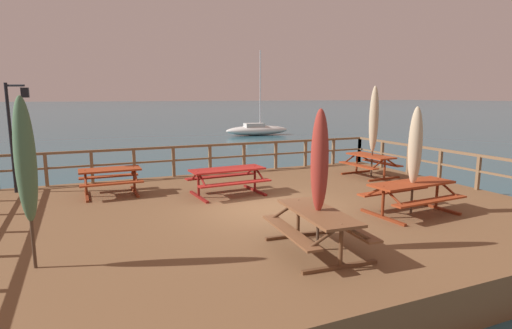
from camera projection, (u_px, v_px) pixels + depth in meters
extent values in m
plane|color=#2D5B6B|center=(268.00, 237.00, 10.52)|extent=(600.00, 600.00, 0.00)
cube|color=brown|center=(268.00, 222.00, 10.45)|extent=(13.71, 10.33, 0.79)
cube|color=brown|center=(210.00, 145.00, 14.75)|extent=(13.41, 0.09, 0.08)
cube|color=brown|center=(210.00, 158.00, 14.83)|extent=(13.41, 0.07, 0.06)
cube|color=brown|center=(46.00, 170.00, 12.74)|extent=(0.10, 0.10, 1.05)
cube|color=brown|center=(92.00, 167.00, 13.26)|extent=(0.10, 0.10, 1.05)
cube|color=brown|center=(134.00, 164.00, 13.79)|extent=(0.10, 0.10, 1.05)
cube|color=brown|center=(174.00, 162.00, 14.31)|extent=(0.10, 0.10, 1.05)
cube|color=brown|center=(210.00, 160.00, 14.84)|extent=(0.10, 0.10, 1.05)
cube|color=brown|center=(244.00, 157.00, 15.37)|extent=(0.10, 0.10, 1.05)
cube|color=brown|center=(276.00, 155.00, 15.89)|extent=(0.10, 0.10, 1.05)
cube|color=brown|center=(305.00, 154.00, 16.42)|extent=(0.10, 0.10, 1.05)
cube|color=brown|center=(333.00, 152.00, 16.95)|extent=(0.10, 0.10, 1.05)
cube|color=brown|center=(359.00, 150.00, 17.47)|extent=(0.10, 0.10, 1.05)
cube|color=brown|center=(460.00, 153.00, 12.85)|extent=(0.09, 10.03, 0.08)
cube|color=brown|center=(458.00, 167.00, 12.92)|extent=(0.07, 10.03, 0.06)
cube|color=brown|center=(478.00, 173.00, 12.28)|extent=(0.10, 0.10, 1.05)
cube|color=brown|center=(440.00, 165.00, 13.58)|extent=(0.10, 0.10, 1.05)
cube|color=brown|center=(408.00, 159.00, 14.88)|extent=(0.10, 0.10, 1.05)
cube|color=brown|center=(382.00, 154.00, 16.17)|extent=(0.10, 0.10, 1.05)
cube|color=brown|center=(359.00, 150.00, 17.47)|extent=(0.10, 0.10, 1.05)
cube|color=brown|center=(318.00, 212.00, 7.35)|extent=(0.90, 2.05, 0.05)
cube|color=brown|center=(344.00, 225.00, 7.59)|extent=(0.42, 2.01, 0.04)
cube|color=brown|center=(289.00, 231.00, 7.22)|extent=(0.42, 2.01, 0.04)
cube|color=brown|center=(340.00, 267.00, 6.71)|extent=(1.40, 0.18, 0.06)
cylinder|color=brown|center=(341.00, 247.00, 6.65)|extent=(0.07, 0.07, 0.74)
cylinder|color=brown|center=(356.00, 233.00, 6.71)|extent=(0.63, 0.10, 0.37)
cylinder|color=brown|center=(326.00, 236.00, 6.52)|extent=(0.63, 0.10, 0.37)
cube|color=brown|center=(298.00, 235.00, 8.23)|extent=(1.40, 0.18, 0.06)
cylinder|color=brown|center=(298.00, 219.00, 8.18)|extent=(0.07, 0.07, 0.74)
cylinder|color=brown|center=(311.00, 207.00, 8.23)|extent=(0.63, 0.10, 0.37)
cylinder|color=brown|center=(286.00, 210.00, 8.05)|extent=(0.63, 0.10, 0.37)
cube|color=maroon|center=(227.00, 169.00, 11.65)|extent=(2.18, 0.90, 0.05)
cube|color=maroon|center=(236.00, 183.00, 11.21)|extent=(2.14, 0.42, 0.04)
cube|color=maroon|center=(220.00, 176.00, 12.20)|extent=(2.14, 0.42, 0.04)
cube|color=maroon|center=(199.00, 197.00, 11.37)|extent=(0.17, 1.40, 0.06)
cylinder|color=maroon|center=(199.00, 185.00, 11.32)|extent=(0.07, 0.07, 0.74)
cylinder|color=maroon|center=(202.00, 179.00, 11.03)|extent=(0.10, 0.63, 0.37)
cylinder|color=maroon|center=(195.00, 176.00, 11.53)|extent=(0.10, 0.63, 0.37)
cube|color=maroon|center=(255.00, 190.00, 12.17)|extent=(0.17, 1.40, 0.06)
cylinder|color=maroon|center=(255.00, 179.00, 12.12)|extent=(0.07, 0.07, 0.74)
cylinder|color=maroon|center=(259.00, 173.00, 11.83)|extent=(0.10, 0.63, 0.37)
cylinder|color=maroon|center=(251.00, 170.00, 12.32)|extent=(0.10, 0.63, 0.37)
cube|color=#993819|center=(371.00, 156.00, 14.33)|extent=(0.88, 1.81, 0.05)
cube|color=#993819|center=(382.00, 163.00, 14.64)|extent=(0.40, 1.77, 0.04)
cube|color=#993819|center=(358.00, 165.00, 14.13)|extent=(0.40, 1.77, 0.04)
cube|color=maroon|center=(384.00, 179.00, 13.84)|extent=(1.40, 0.17, 0.06)
cylinder|color=maroon|center=(385.00, 169.00, 13.78)|extent=(0.07, 0.07, 0.74)
cylinder|color=maroon|center=(391.00, 162.00, 13.87)|extent=(0.63, 0.10, 0.37)
cylinder|color=maroon|center=(379.00, 163.00, 13.62)|extent=(0.63, 0.10, 0.37)
cube|color=maroon|center=(356.00, 172.00, 15.06)|extent=(1.40, 0.17, 0.06)
cylinder|color=maroon|center=(357.00, 163.00, 15.01)|extent=(0.07, 0.07, 0.74)
cylinder|color=maroon|center=(363.00, 157.00, 15.10)|extent=(0.63, 0.10, 0.37)
cylinder|color=maroon|center=(351.00, 158.00, 14.84)|extent=(0.63, 0.10, 0.37)
cube|color=#993819|center=(412.00, 184.00, 9.77)|extent=(2.23, 0.90, 0.05)
cube|color=#993819|center=(430.00, 201.00, 9.33)|extent=(2.20, 0.42, 0.04)
cube|color=#993819|center=(394.00, 191.00, 10.31)|extent=(2.20, 0.42, 0.04)
cube|color=maroon|center=(382.00, 217.00, 9.47)|extent=(0.17, 1.40, 0.06)
cylinder|color=maroon|center=(383.00, 203.00, 9.42)|extent=(0.07, 0.07, 0.74)
cylinder|color=maroon|center=(393.00, 196.00, 9.14)|extent=(0.10, 0.63, 0.37)
cylinder|color=maroon|center=(375.00, 191.00, 9.63)|extent=(0.10, 0.63, 0.37)
cube|color=maroon|center=(436.00, 207.00, 10.30)|extent=(0.17, 1.40, 0.06)
cylinder|color=maroon|center=(437.00, 194.00, 10.24)|extent=(0.07, 0.07, 0.74)
cylinder|color=maroon|center=(447.00, 188.00, 9.96)|extent=(0.10, 0.63, 0.37)
cylinder|color=maroon|center=(428.00, 184.00, 10.45)|extent=(0.10, 0.63, 0.37)
cube|color=#993819|center=(110.00, 170.00, 11.63)|extent=(1.69, 0.78, 0.05)
cube|color=#993819|center=(112.00, 184.00, 11.17)|extent=(1.69, 0.30, 0.04)
cube|color=#993819|center=(109.00, 176.00, 12.18)|extent=(1.69, 0.30, 0.04)
cube|color=maroon|center=(87.00, 196.00, 11.48)|extent=(0.10, 1.40, 0.06)
cylinder|color=maroon|center=(86.00, 184.00, 11.42)|extent=(0.07, 0.07, 0.74)
cylinder|color=maroon|center=(86.00, 178.00, 11.13)|extent=(0.06, 0.63, 0.37)
cylinder|color=maroon|center=(85.00, 175.00, 11.64)|extent=(0.06, 0.63, 0.37)
cube|color=maroon|center=(135.00, 191.00, 12.01)|extent=(0.10, 1.40, 0.06)
cylinder|color=maroon|center=(134.00, 180.00, 11.96)|extent=(0.07, 0.07, 0.74)
cylinder|color=maroon|center=(135.00, 175.00, 11.67)|extent=(0.06, 0.63, 0.37)
cylinder|color=maroon|center=(133.00, 171.00, 12.17)|extent=(0.06, 0.63, 0.37)
cylinder|color=#4C3828|center=(319.00, 185.00, 7.32)|extent=(0.06, 0.06, 2.47)
ellipsoid|color=#A33328|center=(320.00, 161.00, 7.25)|extent=(0.32, 0.32, 1.88)
cylinder|color=maroon|center=(319.00, 169.00, 7.27)|extent=(0.21, 0.21, 0.05)
cone|color=#4C3828|center=(321.00, 112.00, 7.10)|extent=(0.10, 0.10, 0.14)
cylinder|color=#4C3828|center=(28.00, 189.00, 6.52)|extent=(0.06, 0.06, 2.68)
ellipsoid|color=#4C704C|center=(25.00, 160.00, 6.44)|extent=(0.32, 0.32, 2.04)
cylinder|color=#2D432D|center=(26.00, 170.00, 6.47)|extent=(0.21, 0.21, 0.05)
cone|color=#4C3828|center=(20.00, 101.00, 6.28)|extent=(0.10, 0.10, 0.14)
cylinder|color=#4C3828|center=(373.00, 134.00, 14.15)|extent=(0.06, 0.06, 3.01)
ellipsoid|color=#CCB793|center=(374.00, 119.00, 14.06)|extent=(0.32, 0.32, 2.28)
cylinder|color=#7A6E58|center=(374.00, 124.00, 14.09)|extent=(0.21, 0.21, 0.05)
cone|color=#4C3828|center=(375.00, 89.00, 13.89)|extent=(0.10, 0.10, 0.14)
cylinder|color=#4C3828|center=(414.00, 164.00, 9.67)|extent=(0.06, 0.06, 2.45)
ellipsoid|color=#CCB793|center=(415.00, 146.00, 9.60)|extent=(0.32, 0.32, 1.86)
cylinder|color=#7A6E58|center=(415.00, 152.00, 9.63)|extent=(0.21, 0.21, 0.05)
cone|color=#4C3828|center=(418.00, 109.00, 9.46)|extent=(0.10, 0.10, 0.14)
cylinder|color=black|center=(11.00, 139.00, 11.75)|extent=(0.09, 0.09, 3.20)
cylinder|color=black|center=(15.00, 85.00, 11.48)|extent=(0.52, 0.30, 0.06)
cube|color=black|center=(25.00, 93.00, 11.50)|extent=(0.20, 0.20, 0.28)
sphere|color=#F4E08C|center=(25.00, 93.00, 11.50)|extent=(0.14, 0.14, 0.14)
ellipsoid|color=white|center=(257.00, 130.00, 37.88)|extent=(6.11, 2.15, 0.90)
cube|color=silver|center=(254.00, 125.00, 37.71)|extent=(1.88, 1.23, 0.36)
cylinder|color=silver|center=(260.00, 89.00, 37.35)|extent=(0.10, 0.10, 7.00)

